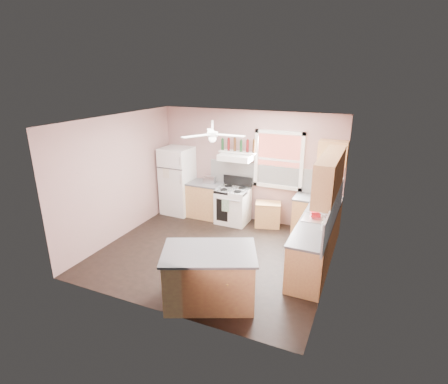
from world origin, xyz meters
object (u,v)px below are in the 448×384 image
at_px(stove, 233,206).
at_px(island, 210,278).
at_px(refrigerator, 178,181).
at_px(toaster, 210,180).
at_px(cart, 268,215).

height_order(stove, island, same).
bearing_deg(refrigerator, toaster, 4.31).
xyz_separation_m(refrigerator, cart, (2.42, 0.08, -0.57)).
bearing_deg(cart, refrigerator, 166.85).
bearing_deg(toaster, island, -73.93).
height_order(refrigerator, stove, refrigerator).
bearing_deg(stove, island, -73.79).
xyz_separation_m(toaster, cart, (1.52, 0.04, -0.70)).
xyz_separation_m(stove, island, (0.86, -3.07, 0.00)).
bearing_deg(stove, cart, 7.94).
distance_m(stove, island, 3.19).
distance_m(toaster, island, 3.54).
relative_size(stove, island, 0.63).
relative_size(refrigerator, toaster, 6.18).
xyz_separation_m(stove, cart, (0.86, 0.11, -0.14)).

